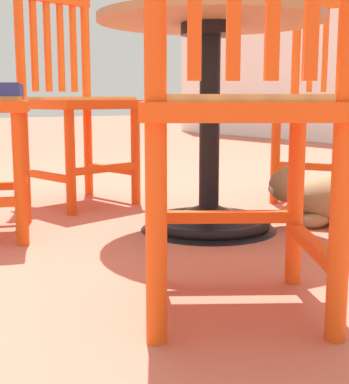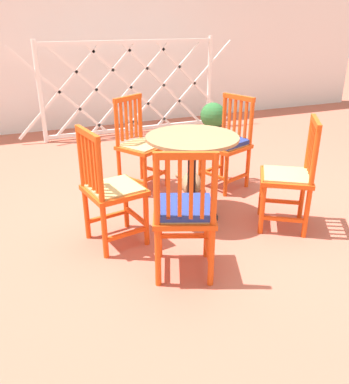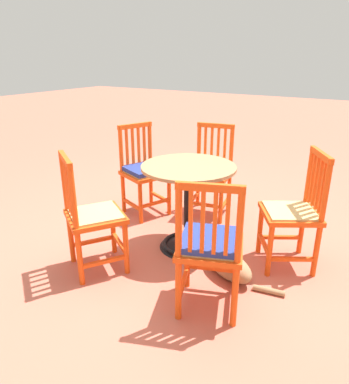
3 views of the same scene
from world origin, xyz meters
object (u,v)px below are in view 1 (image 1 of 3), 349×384
(orange_chair_tucked_in, at_px, (240,110))
(orange_chair_at_corner, at_px, (75,104))
(cafe_table, at_px, (209,149))
(tabby_cat, at_px, (340,199))
(orange_chair_near_fence, at_px, (325,104))

(orange_chair_tucked_in, height_order, orange_chair_at_corner, same)
(cafe_table, relative_size, orange_chair_at_corner, 0.83)
(orange_chair_tucked_in, distance_m, tabby_cat, 1.05)
(orange_chair_at_corner, height_order, tabby_cat, orange_chair_at_corner)
(cafe_table, distance_m, orange_chair_tucked_in, 0.81)
(orange_chair_at_corner, xyz_separation_m, tabby_cat, (0.94, 0.61, -0.34))
(cafe_table, height_order, tabby_cat, cafe_table)
(orange_chair_near_fence, distance_m, orange_chair_at_corner, 1.11)
(cafe_table, xyz_separation_m, orange_chair_near_fence, (-0.19, 0.81, 0.15))
(orange_chair_near_fence, bearing_deg, orange_chair_at_corner, -119.36)
(orange_chair_tucked_in, bearing_deg, cafe_table, 146.03)
(cafe_table, bearing_deg, orange_chair_tucked_in, -33.97)
(orange_chair_tucked_in, height_order, tabby_cat, orange_chair_tucked_in)
(orange_chair_tucked_in, relative_size, tabby_cat, 1.25)
(orange_chair_near_fence, relative_size, orange_chair_at_corner, 1.00)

